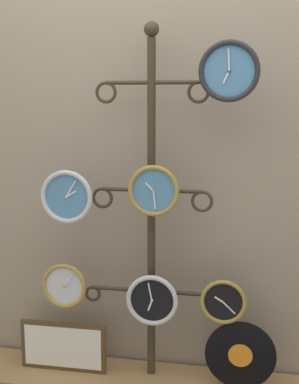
{
  "coord_description": "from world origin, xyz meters",
  "views": [
    {
      "loc": [
        0.48,
        -2.15,
        1.47
      ],
      "look_at": [
        0.0,
        0.36,
        1.03
      ],
      "focal_mm": 50.0,
      "sensor_mm": 36.0,
      "label": 1
    }
  ],
  "objects_px": {
    "display_stand": "(151,259)",
    "vinyl_record": "(240,355)",
    "clock_middle_center": "(154,191)",
    "clock_bottom_right": "(223,302)",
    "clock_bottom_center": "(152,300)",
    "clock_top_right": "(229,71)",
    "clock_bottom_left": "(64,286)",
    "clock_middle_left": "(67,197)",
    "picture_frame": "(63,347)"
  },
  "relations": [
    {
      "from": "clock_top_right",
      "to": "clock_bottom_left",
      "type": "bearing_deg",
      "value": 179.02
    },
    {
      "from": "display_stand",
      "to": "clock_bottom_right",
      "type": "xyz_separation_m",
      "value": [
        0.37,
        -0.08,
        -0.17
      ]
    },
    {
      "from": "clock_top_right",
      "to": "clock_middle_center",
      "type": "distance_m",
      "value": 0.65
    },
    {
      "from": "clock_middle_center",
      "to": "vinyl_record",
      "type": "bearing_deg",
      "value": 2.39
    },
    {
      "from": "clock_bottom_center",
      "to": "clock_bottom_right",
      "type": "height_order",
      "value": "clock_bottom_center"
    },
    {
      "from": "display_stand",
      "to": "picture_frame",
      "type": "xyz_separation_m",
      "value": [
        -0.46,
        -0.06,
        -0.48
      ]
    },
    {
      "from": "display_stand",
      "to": "clock_top_right",
      "type": "height_order",
      "value": "display_stand"
    },
    {
      "from": "picture_frame",
      "to": "clock_middle_center",
      "type": "bearing_deg",
      "value": -3.16
    },
    {
      "from": "display_stand",
      "to": "clock_bottom_center",
      "type": "distance_m",
      "value": 0.2
    },
    {
      "from": "clock_bottom_center",
      "to": "clock_bottom_right",
      "type": "relative_size",
      "value": 1.16
    },
    {
      "from": "clock_bottom_center",
      "to": "clock_bottom_right",
      "type": "distance_m",
      "value": 0.35
    },
    {
      "from": "clock_middle_center",
      "to": "clock_bottom_center",
      "type": "xyz_separation_m",
      "value": [
        -0.01,
        -0.01,
        -0.55
      ]
    },
    {
      "from": "display_stand",
      "to": "vinyl_record",
      "type": "xyz_separation_m",
      "value": [
        0.46,
        -0.07,
        -0.44
      ]
    },
    {
      "from": "display_stand",
      "to": "clock_bottom_left",
      "type": "height_order",
      "value": "display_stand"
    },
    {
      "from": "clock_bottom_left",
      "to": "picture_frame",
      "type": "xyz_separation_m",
      "value": [
        -0.03,
        0.02,
        -0.35
      ]
    },
    {
      "from": "clock_middle_center",
      "to": "clock_bottom_center",
      "type": "height_order",
      "value": "clock_middle_center"
    },
    {
      "from": "clock_bottom_center",
      "to": "vinyl_record",
      "type": "xyz_separation_m",
      "value": [
        0.44,
        0.02,
        -0.26
      ]
    },
    {
      "from": "clock_bottom_right",
      "to": "vinyl_record",
      "type": "height_order",
      "value": "clock_bottom_right"
    },
    {
      "from": "clock_top_right",
      "to": "picture_frame",
      "type": "height_order",
      "value": "clock_top_right"
    },
    {
      "from": "display_stand",
      "to": "clock_middle_center",
      "type": "distance_m",
      "value": 0.38
    },
    {
      "from": "display_stand",
      "to": "clock_bottom_right",
      "type": "distance_m",
      "value": 0.41
    },
    {
      "from": "clock_top_right",
      "to": "display_stand",
      "type": "bearing_deg",
      "value": 165.12
    },
    {
      "from": "clock_top_right",
      "to": "clock_middle_left",
      "type": "relative_size",
      "value": 1.03
    },
    {
      "from": "display_stand",
      "to": "clock_middle_center",
      "type": "xyz_separation_m",
      "value": [
        0.03,
        -0.09,
        0.37
      ]
    },
    {
      "from": "display_stand",
      "to": "clock_middle_left",
      "type": "height_order",
      "value": "display_stand"
    },
    {
      "from": "clock_bottom_left",
      "to": "picture_frame",
      "type": "bearing_deg",
      "value": 136.49
    },
    {
      "from": "display_stand",
      "to": "clock_bottom_center",
      "type": "height_order",
      "value": "display_stand"
    },
    {
      "from": "display_stand",
      "to": "clock_bottom_right",
      "type": "bearing_deg",
      "value": -12.53
    },
    {
      "from": "clock_middle_center",
      "to": "picture_frame",
      "type": "relative_size",
      "value": 0.54
    },
    {
      "from": "display_stand",
      "to": "clock_top_right",
      "type": "distance_m",
      "value": 1.0
    },
    {
      "from": "display_stand",
      "to": "clock_middle_center",
      "type": "bearing_deg",
      "value": -72.36
    },
    {
      "from": "display_stand",
      "to": "picture_frame",
      "type": "relative_size",
      "value": 3.97
    },
    {
      "from": "clock_middle_center",
      "to": "clock_bottom_right",
      "type": "height_order",
      "value": "clock_middle_center"
    },
    {
      "from": "display_stand",
      "to": "clock_middle_left",
      "type": "distance_m",
      "value": 0.53
    },
    {
      "from": "clock_middle_left",
      "to": "clock_top_right",
      "type": "bearing_deg",
      "value": -0.01
    },
    {
      "from": "clock_bottom_center",
      "to": "clock_top_right",
      "type": "bearing_deg",
      "value": -0.94
    },
    {
      "from": "clock_middle_left",
      "to": "clock_bottom_left",
      "type": "height_order",
      "value": "clock_middle_left"
    },
    {
      "from": "display_stand",
      "to": "clock_bottom_center",
      "type": "relative_size",
      "value": 7.06
    },
    {
      "from": "clock_middle_left",
      "to": "clock_bottom_left",
      "type": "distance_m",
      "value": 0.47
    },
    {
      "from": "display_stand",
      "to": "picture_frame",
      "type": "distance_m",
      "value": 0.67
    },
    {
      "from": "clock_middle_left",
      "to": "clock_bottom_right",
      "type": "height_order",
      "value": "clock_middle_left"
    },
    {
      "from": "clock_bottom_center",
      "to": "picture_frame",
      "type": "relative_size",
      "value": 0.56
    },
    {
      "from": "display_stand",
      "to": "vinyl_record",
      "type": "bearing_deg",
      "value": -8.58
    },
    {
      "from": "display_stand",
      "to": "clock_top_right",
      "type": "bearing_deg",
      "value": -14.88
    },
    {
      "from": "clock_middle_center",
      "to": "clock_bottom_left",
      "type": "distance_m",
      "value": 0.69
    },
    {
      "from": "clock_bottom_left",
      "to": "clock_bottom_right",
      "type": "relative_size",
      "value": 1.05
    },
    {
      "from": "display_stand",
      "to": "vinyl_record",
      "type": "distance_m",
      "value": 0.64
    },
    {
      "from": "clock_top_right",
      "to": "vinyl_record",
      "type": "relative_size",
      "value": 0.79
    },
    {
      "from": "clock_top_right",
      "to": "clock_bottom_center",
      "type": "distance_m",
      "value": 1.15
    },
    {
      "from": "clock_middle_left",
      "to": "clock_bottom_right",
      "type": "distance_m",
      "value": 0.92
    }
  ]
}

